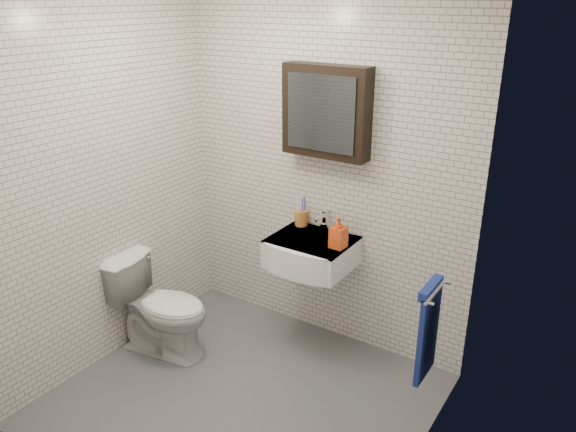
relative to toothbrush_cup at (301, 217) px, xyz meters
The scene contains 9 objects.
ground 1.31m from the toothbrush_cup, 81.47° to the right, with size 2.20×2.00×0.01m, color #54575C.
room_shell 1.10m from the toothbrush_cup, 81.47° to the right, with size 2.22×2.02×2.51m.
washbasin 0.32m from the toothbrush_cup, 47.23° to the right, with size 0.55×0.50×0.20m.
faucet 0.19m from the toothbrush_cup, ahead, with size 0.06×0.20×0.15m.
mirror_cabinet 0.81m from the toothbrush_cup, ahead, with size 0.60×0.15×0.60m.
towel_rail 1.34m from the toothbrush_cup, 26.47° to the right, with size 0.09×0.30×0.58m.
toothbrush_cup is the anchor object (origin of this frame).
soap_bottle 0.45m from the toothbrush_cup, 25.17° to the right, with size 0.10×0.10×0.22m, color orange.
toilet 1.18m from the toothbrush_cup, 129.20° to the right, with size 0.40×0.70×0.72m, color white.
Camera 1 is at (1.83, -2.26, 2.43)m, focal length 35.00 mm.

